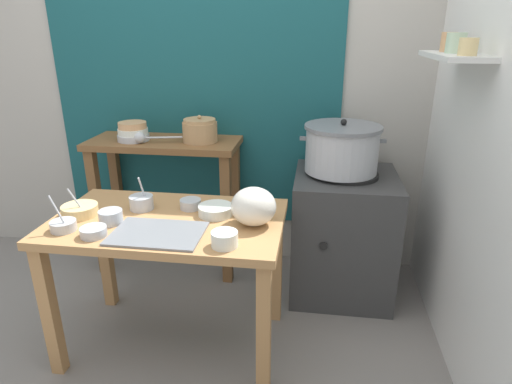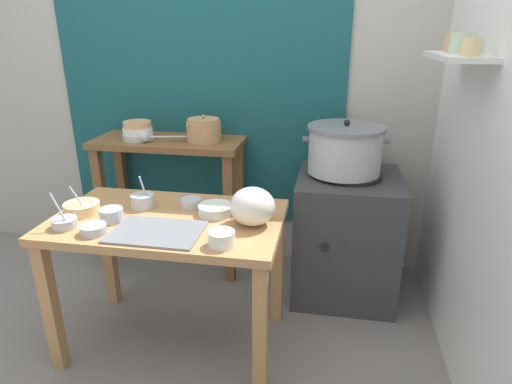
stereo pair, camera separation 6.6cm
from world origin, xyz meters
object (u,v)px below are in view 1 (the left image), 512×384
object	(u,v)px
stove_block	(342,234)
clay_pot	(200,131)
prep_table	(169,239)
prep_bowl_3	(141,202)
steamer_pot	(342,148)
prep_bowl_4	(191,204)
bowl_stack_enamel	(133,132)
serving_tray	(158,233)
prep_bowl_1	(225,238)
prep_bowl_6	(93,231)
prep_bowl_7	(111,216)
plastic_bag	(254,206)
prep_bowl_2	(216,210)
prep_bowl_5	(63,225)
prep_bowl_0	(80,210)
ladle	(142,138)
back_shelf_table	(166,173)

from	to	relation	value
stove_block	clay_pot	xyz separation A→B (m)	(-0.91, 0.13, 0.59)
prep_table	prep_bowl_3	distance (m)	0.24
steamer_pot	prep_bowl_4	distance (m)	0.94
prep_table	bowl_stack_enamel	world-z (taller)	bowl_stack_enamel
serving_tray	prep_bowl_1	bearing A→B (deg)	-11.53
clay_pot	prep_bowl_6	bearing A→B (deg)	-102.29
steamer_pot	prep_bowl_4	xyz separation A→B (m)	(-0.76, -0.53, -0.17)
bowl_stack_enamel	serving_tray	size ratio (longest dim) A/B	0.49
prep_bowl_7	bowl_stack_enamel	bearing A→B (deg)	105.08
stove_block	plastic_bag	size ratio (longest dim) A/B	3.75
serving_tray	prep_bowl_7	size ratio (longest dim) A/B	3.66
bowl_stack_enamel	prep_bowl_2	size ratio (longest dim) A/B	1.17
prep_bowl_5	stove_block	bearing A→B (deg)	32.96
serving_tray	prep_bowl_7	bearing A→B (deg)	161.98
prep_bowl_0	prep_bowl_1	xyz separation A→B (m)	(0.76, -0.21, 0.01)
ladle	prep_bowl_2	size ratio (longest dim) A/B	1.73
plastic_bag	prep_bowl_0	size ratio (longest dim) A/B	1.22
serving_tray	prep_bowl_7	xyz separation A→B (m)	(-0.25, 0.08, 0.03)
prep_table	prep_bowl_2	bearing A→B (deg)	19.10
prep_bowl_0	prep_bowl_2	bearing A→B (deg)	8.47
prep_bowl_2	prep_bowl_4	distance (m)	0.15
prep_bowl_2	prep_bowl_5	distance (m)	0.69
serving_tray	prep_bowl_3	distance (m)	0.32
back_shelf_table	prep_bowl_3	world-z (taller)	back_shelf_table
stove_block	prep_bowl_0	bearing A→B (deg)	-152.85
prep_bowl_1	prep_bowl_7	size ratio (longest dim) A/B	1.03
prep_bowl_4	prep_bowl_6	bearing A→B (deg)	-132.72
prep_bowl_0	prep_bowl_6	distance (m)	0.27
clay_pot	bowl_stack_enamel	bearing A→B (deg)	-175.42
prep_bowl_5	prep_bowl_6	xyz separation A→B (m)	(0.16, -0.03, -0.00)
prep_bowl_6	prep_bowl_5	bearing A→B (deg)	167.84
back_shelf_table	clay_pot	size ratio (longest dim) A/B	4.45
clay_pot	prep_bowl_6	world-z (taller)	clay_pot
stove_block	serving_tray	distance (m)	1.23
prep_bowl_1	prep_bowl_4	world-z (taller)	prep_bowl_1
plastic_bag	back_shelf_table	bearing A→B (deg)	131.63
prep_table	prep_bowl_6	distance (m)	0.37
prep_bowl_5	clay_pot	bearing A→B (deg)	68.56
prep_table	prep_bowl_6	world-z (taller)	prep_bowl_6
steamer_pot	ladle	size ratio (longest dim) A/B	1.68
serving_tray	prep_bowl_5	world-z (taller)	prep_bowl_5
stove_block	prep_bowl_2	bearing A→B (deg)	-138.84
steamer_pot	plastic_bag	size ratio (longest dim) A/B	2.35
steamer_pot	prep_bowl_3	size ratio (longest dim) A/B	2.74
back_shelf_table	bowl_stack_enamel	size ratio (longest dim) A/B	4.85
bowl_stack_enamel	ladle	xyz separation A→B (m)	(0.08, -0.06, -0.02)
serving_tray	prep_bowl_5	size ratio (longest dim) A/B	2.35
plastic_bag	prep_bowl_1	size ratio (longest dim) A/B	1.86
prep_bowl_4	prep_bowl_6	world-z (taller)	prep_bowl_4
prep_bowl_3	prep_bowl_4	world-z (taller)	prep_bowl_3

